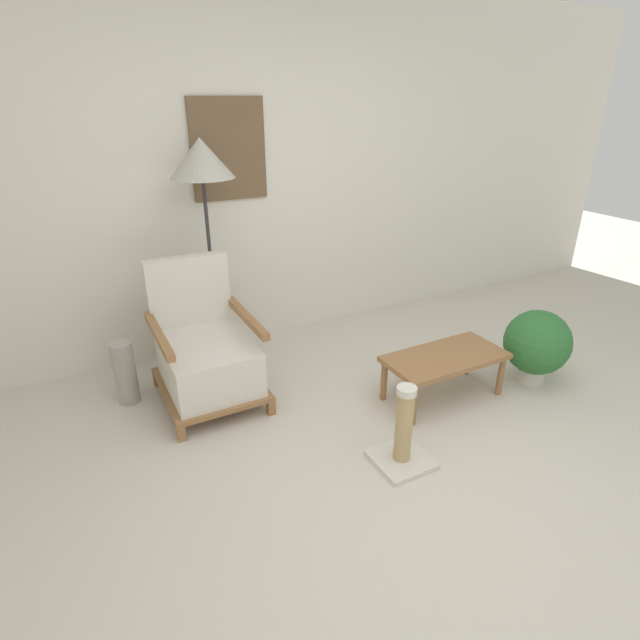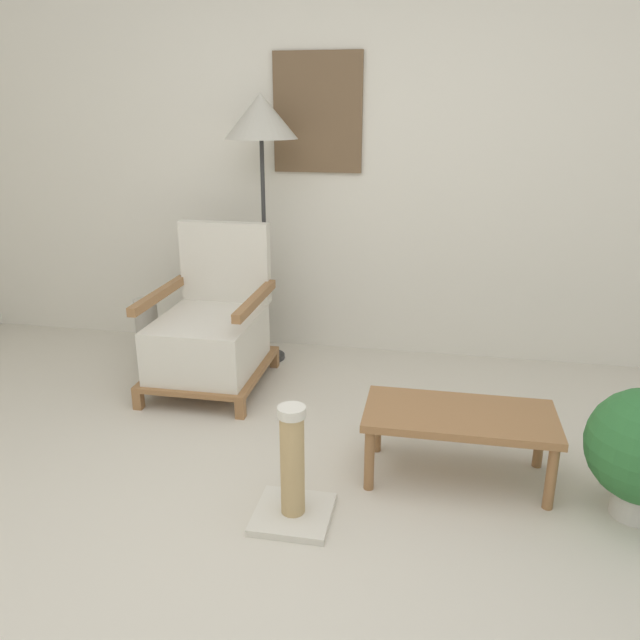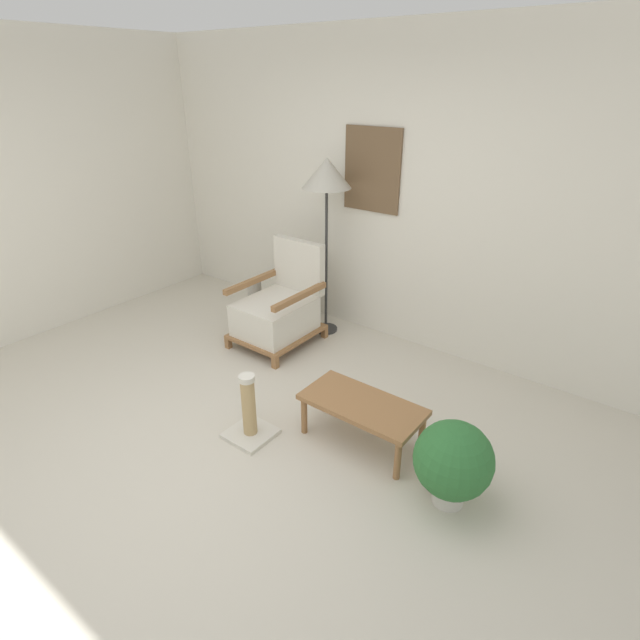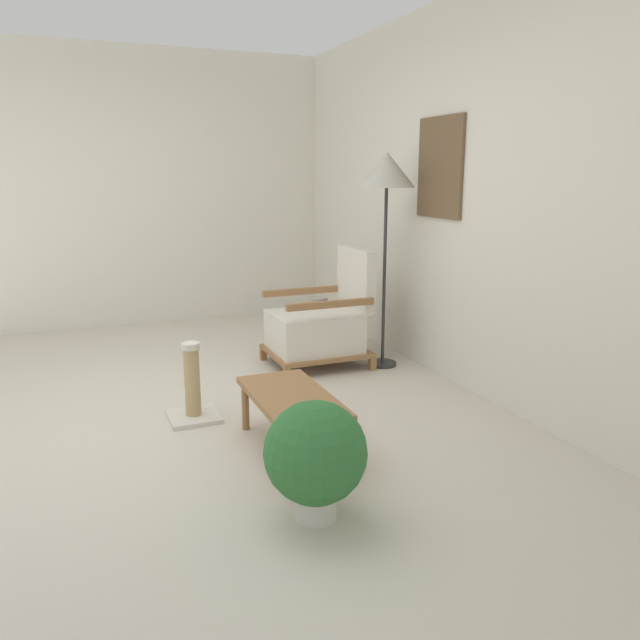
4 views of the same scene
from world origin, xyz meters
name	(u,v)px [view 2 (image 2 of 4)]	position (x,y,z in m)	size (l,w,h in m)	color
ground_plane	(254,601)	(0.00, 0.00, 0.00)	(14.00, 14.00, 0.00)	beige
wall_back	(356,146)	(0.00, 2.43, 1.35)	(8.00, 0.09, 2.70)	silver
armchair	(211,332)	(-0.74, 1.65, 0.33)	(0.64, 0.76, 0.93)	olive
floor_lamp	(261,125)	(-0.53, 2.10, 1.48)	(0.44, 0.44, 1.67)	#2D2D2D
coffee_table	(459,421)	(0.68, 0.89, 0.28)	(0.83, 0.41, 0.32)	olive
vase	(148,333)	(-1.24, 1.85, 0.22)	(0.14, 0.14, 0.44)	#9E998E
scratching_post	(293,481)	(0.03, 0.47, 0.17)	(0.31, 0.31, 0.50)	beige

